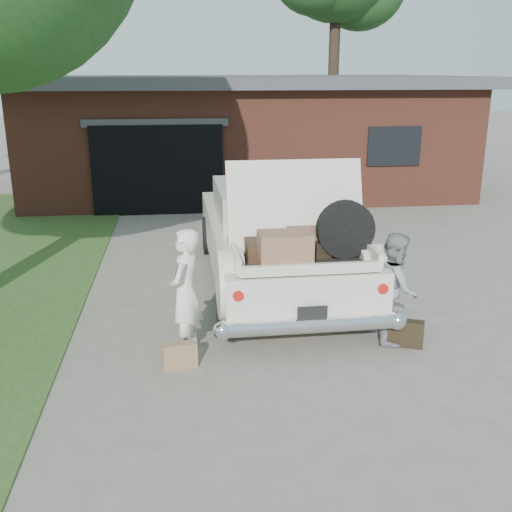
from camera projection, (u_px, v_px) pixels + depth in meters
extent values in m
plane|color=gray|center=(262.00, 352.00, 7.66)|extent=(90.00, 90.00, 0.00)
cube|color=brown|center=(244.00, 137.00, 18.24)|extent=(12.00, 7.00, 3.00)
cube|color=#4C4C51|center=(243.00, 81.00, 17.75)|extent=(12.80, 7.80, 0.30)
cube|color=black|center=(158.00, 170.00, 14.79)|extent=(3.20, 0.30, 2.20)
cube|color=#4C4C51|center=(156.00, 123.00, 14.38)|extent=(3.50, 0.12, 0.18)
cube|color=black|center=(394.00, 146.00, 15.29)|extent=(1.40, 0.08, 1.00)
cylinder|color=#38281E|center=(333.00, 80.00, 24.35)|extent=(0.44, 0.44, 6.16)
cube|color=beige|center=(274.00, 244.00, 9.96)|extent=(2.15, 5.53, 0.72)
cube|color=beige|center=(271.00, 202.00, 10.09)|extent=(1.84, 2.22, 0.57)
cube|color=black|center=(262.00, 192.00, 11.08)|extent=(1.71, 0.11, 0.48)
cube|color=black|center=(282.00, 218.00, 9.10)|extent=(1.71, 0.11, 0.48)
cylinder|color=black|center=(227.00, 307.00, 8.16)|extent=(0.25, 0.73, 0.73)
cylinder|color=black|center=(364.00, 300.00, 8.41)|extent=(0.25, 0.73, 0.73)
cylinder|color=black|center=(209.00, 235.00, 11.71)|extent=(0.25, 0.73, 0.73)
cylinder|color=black|center=(306.00, 232.00, 11.96)|extent=(0.25, 0.73, 0.73)
cylinder|color=silver|center=(312.00, 325.00, 7.38)|extent=(2.26, 0.22, 0.20)
cylinder|color=#A5140F|center=(238.00, 295.00, 7.21)|extent=(0.13, 0.11, 0.13)
cylinder|color=#A5140F|center=(382.00, 288.00, 7.44)|extent=(0.13, 0.11, 0.13)
cube|color=black|center=(312.00, 314.00, 7.31)|extent=(0.37, 0.03, 0.19)
cube|color=black|center=(301.00, 259.00, 7.87)|extent=(1.72, 1.23, 0.04)
cube|color=beige|center=(234.00, 254.00, 7.72)|extent=(0.08, 1.21, 0.20)
cube|color=beige|center=(366.00, 249.00, 7.95)|extent=(0.08, 1.21, 0.20)
cube|color=beige|center=(311.00, 269.00, 7.27)|extent=(1.76, 0.08, 0.13)
cube|color=beige|center=(296.00, 206.00, 8.06)|extent=(1.86, 0.47, 1.22)
cube|color=#422C1C|center=(275.00, 249.00, 7.81)|extent=(0.77, 0.50, 0.25)
cube|color=#906149|center=(285.00, 250.00, 7.41)|extent=(0.66, 0.43, 0.45)
cube|color=black|center=(304.00, 248.00, 7.96)|extent=(0.65, 0.43, 0.20)
cube|color=brown|center=(304.00, 232.00, 8.02)|extent=(0.47, 0.31, 0.16)
cylinder|color=black|center=(345.00, 229.00, 7.77)|extent=(0.76, 0.18, 0.76)
imported|color=white|center=(185.00, 293.00, 7.41)|extent=(0.57, 0.69, 1.62)
imported|color=gray|center=(395.00, 287.00, 7.82)|extent=(0.70, 0.82, 1.47)
cube|color=#9A774E|center=(180.00, 356.00, 7.20)|extent=(0.43, 0.20, 0.32)
cube|color=black|center=(405.00, 333.00, 7.77)|extent=(0.48, 0.31, 0.36)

